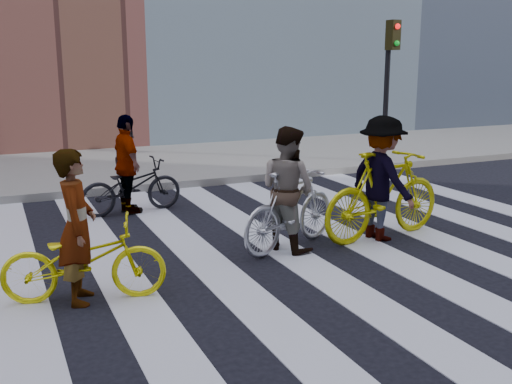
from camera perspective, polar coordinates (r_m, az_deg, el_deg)
ground at (r=7.65m, az=8.92°, el=-6.56°), size 100.00×100.00×0.00m
sidewalk_far at (r=14.32m, az=-7.58°, el=2.77°), size 100.00×5.00×0.15m
zebra_crosswalk at (r=7.65m, az=8.92°, el=-6.52°), size 8.25×10.00×0.01m
traffic_signal at (r=14.12m, az=12.60°, el=11.45°), size 0.22×0.42×3.33m
bike_yellow_left at (r=6.51m, az=-16.06°, el=-6.26°), size 1.77×0.97×0.88m
bike_silver_mid at (r=7.94m, az=3.31°, el=-1.65°), size 1.86×1.18×1.08m
bike_yellow_right at (r=8.54m, az=12.08°, el=-0.28°), size 2.16×0.87×1.26m
bike_dark_rear at (r=9.99m, az=-11.79°, el=0.52°), size 1.76×0.80×0.89m
rider_left at (r=6.40m, az=-16.70°, el=-3.19°), size 0.52×0.67×1.62m
rider_mid at (r=7.85m, az=3.01°, el=0.31°), size 0.89×0.98×1.65m
rider_right at (r=8.46m, az=11.88°, el=1.26°), size 0.79×1.20×1.73m
rider_rear at (r=9.92m, az=-12.17°, el=2.56°), size 0.51×0.99×1.62m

